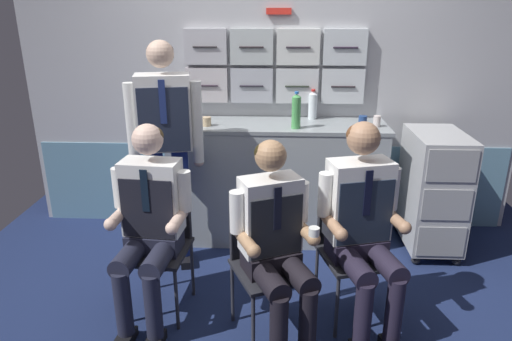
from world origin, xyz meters
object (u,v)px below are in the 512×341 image
service_trolley (433,189)px  crew_member_by_counter (363,220)px  folding_chair_left (160,232)px  crew_member_left (149,219)px  crew_member_standing (166,138)px  paper_cup_blue (377,121)px  crew_member_right (276,240)px  folding_chair_right (265,250)px  water_bottle_tall (296,111)px  folding_chair_by_counter (350,237)px

service_trolley → crew_member_by_counter: (-0.73, -0.99, 0.19)m
folding_chair_left → crew_member_left: crew_member_left is taller
folding_chair_left → crew_member_standing: crew_member_standing is taller
paper_cup_blue → crew_member_right: bearing=-121.4°
folding_chair_right → crew_member_right: bearing=-65.8°
service_trolley → folding_chair_right: 1.66m
crew_member_standing → paper_cup_blue: bearing=14.8°
folding_chair_left → water_bottle_tall: (0.89, 0.84, 0.62)m
water_bottle_tall → paper_cup_blue: water_bottle_tall is taller
crew_member_by_counter → water_bottle_tall: bearing=109.9°
folding_chair_by_counter → water_bottle_tall: size_ratio=2.96×
service_trolley → crew_member_standing: size_ratio=0.58×
folding_chair_right → crew_member_right: size_ratio=0.69×
crew_member_left → water_bottle_tall: 1.43m
crew_member_by_counter → paper_cup_blue: crew_member_by_counter is taller
crew_member_right → crew_member_standing: bearing=132.9°
service_trolley → folding_chair_left: bearing=-157.6°
folding_chair_by_counter → service_trolley: bearing=47.2°
service_trolley → paper_cup_blue: bearing=168.3°
crew_member_by_counter → paper_cup_blue: size_ratio=14.69×
folding_chair_by_counter → crew_member_by_counter: crew_member_by_counter is taller
folding_chair_left → paper_cup_blue: paper_cup_blue is taller
crew_member_left → folding_chair_by_counter: size_ratio=1.49×
folding_chair_right → crew_member_by_counter: 0.61m
folding_chair_right → crew_member_left: bearing=176.7°
folding_chair_left → folding_chair_right: same height
paper_cup_blue → crew_member_left: bearing=-145.0°
crew_member_by_counter → paper_cup_blue: (0.27, 1.09, 0.34)m
folding_chair_right → crew_member_right: 0.22m
folding_chair_by_counter → paper_cup_blue: 1.12m
service_trolley → crew_member_standing: crew_member_standing is taller
folding_chair_by_counter → crew_member_standing: 1.45m
crew_member_by_counter → crew_member_standing: 1.50m
service_trolley → paper_cup_blue: 0.71m
folding_chair_left → water_bottle_tall: 1.38m
folding_chair_left → folding_chair_right: (0.68, -0.20, 0.00)m
crew_member_left → paper_cup_blue: size_ratio=14.35×
folding_chair_right → folding_chair_by_counter: size_ratio=1.00×
crew_member_right → folding_chair_left: bearing=155.0°
water_bottle_tall → crew_member_right: bearing=-96.8°
folding_chair_left → crew_member_by_counter: 1.29m
crew_member_standing → paper_cup_blue: crew_member_standing is taller
folding_chair_by_counter → paper_cup_blue: size_ratio=9.64×
service_trolley → crew_member_by_counter: bearing=-126.6°
folding_chair_right → folding_chair_left: bearing=163.7°
crew_member_right → crew_member_by_counter: crew_member_by_counter is taller
crew_member_standing → water_bottle_tall: size_ratio=5.91×
service_trolley → crew_member_right: crew_member_right is taller
folding_chair_left → crew_member_right: 0.84m
folding_chair_right → crew_member_right: crew_member_right is taller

